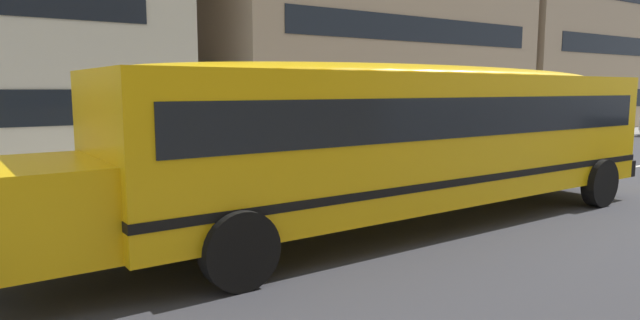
# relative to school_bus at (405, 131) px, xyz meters

# --- Properties ---
(ground_plane) EXTENTS (400.00, 400.00, 0.00)m
(ground_plane) POSITION_rel_school_bus_xyz_m (4.10, 1.52, -1.74)
(ground_plane) COLOR #38383D
(sidewalk_far) EXTENTS (120.00, 3.00, 0.01)m
(sidewalk_far) POSITION_rel_school_bus_xyz_m (4.10, 9.44, -1.73)
(sidewalk_far) COLOR gray
(sidewalk_far) RESTS_ON ground_plane
(lane_centreline) EXTENTS (110.00, 0.16, 0.01)m
(lane_centreline) POSITION_rel_school_bus_xyz_m (4.10, 1.52, -1.73)
(lane_centreline) COLOR silver
(lane_centreline) RESTS_ON ground_plane
(school_bus) EXTENTS (13.13, 3.12, 2.92)m
(school_bus) POSITION_rel_school_bus_xyz_m (0.00, 0.00, 0.00)
(school_bus) COLOR yellow
(school_bus) RESTS_ON ground_plane
(parked_car_beige_under_tree) EXTENTS (3.90, 1.88, 1.64)m
(parked_car_beige_under_tree) POSITION_rel_school_bus_xyz_m (12.33, 6.92, -0.89)
(parked_car_beige_under_tree) COLOR #C1B28E
(parked_car_beige_under_tree) RESTS_ON ground_plane
(apartment_block_far_right) EXTENTS (19.66, 10.12, 16.50)m
(apartment_block_far_right) POSITION_rel_school_bus_xyz_m (29.81, 15.98, 6.51)
(apartment_block_far_right) COLOR tan
(apartment_block_far_right) RESTS_ON ground_plane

